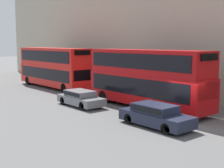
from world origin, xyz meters
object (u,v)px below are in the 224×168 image
at_px(bus_second_in_queue, 53,66).
at_px(pedestrian, 119,86).
at_px(car_dark_sedan, 156,115).
at_px(bus_leading, 146,76).
at_px(car_hatchback, 81,98).

xyz_separation_m(bus_second_in_queue, pedestrian, (2.98, -7.54, -1.69)).
distance_m(bus_second_in_queue, car_dark_sedan, 18.56).
bearing_deg(bus_leading, pedestrian, 65.60).
bearing_deg(car_hatchback, bus_second_in_queue, 71.71).
bearing_deg(pedestrian, bus_second_in_queue, 111.59).
bearing_deg(bus_second_in_queue, bus_leading, -90.00).
height_order(bus_second_in_queue, car_hatchback, bus_second_in_queue).
xyz_separation_m(bus_second_in_queue, car_hatchback, (-3.40, -10.29, -1.75)).
bearing_deg(car_dark_sedan, bus_second_in_queue, 79.40).
xyz_separation_m(bus_leading, car_dark_sedan, (-3.40, -4.06, -1.72)).
relative_size(bus_second_in_queue, pedestrian, 7.26).
xyz_separation_m(car_dark_sedan, car_hatchback, (0.00, 7.88, -0.05)).
bearing_deg(bus_second_in_queue, pedestrian, -68.41).
bearing_deg(car_hatchback, bus_leading, -48.36).
relative_size(bus_second_in_queue, car_hatchback, 2.68).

